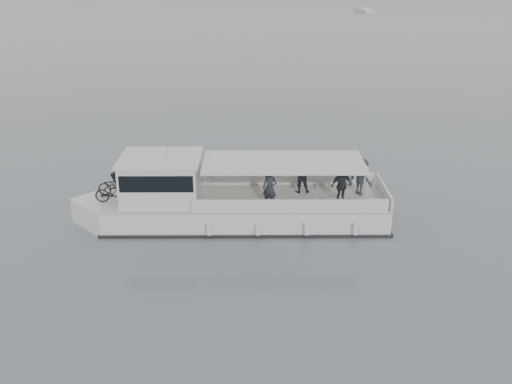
% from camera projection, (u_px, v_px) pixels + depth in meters
% --- Properties ---
extents(ground, '(1400.00, 1400.00, 0.00)m').
position_uv_depth(ground, '(202.00, 203.00, 29.57)').
color(ground, slate).
rests_on(ground, ground).
extents(tour_boat, '(14.90, 7.53, 6.31)m').
position_uv_depth(tour_boat, '(218.00, 202.00, 27.08)').
color(tour_boat, silver).
rests_on(tour_boat, ground).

